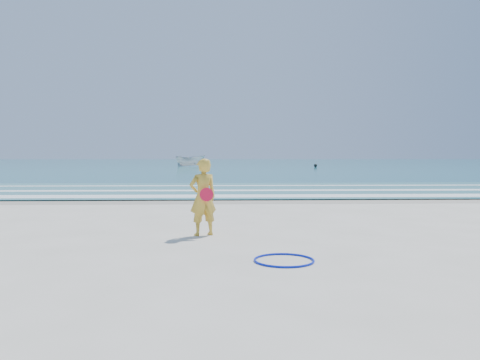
{
  "coord_description": "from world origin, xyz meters",
  "views": [
    {
      "loc": [
        -0.12,
        -7.61,
        1.61
      ],
      "look_at": [
        0.29,
        4.0,
        1.0
      ],
      "focal_mm": 35.0,
      "sensor_mm": 36.0,
      "label": 1
    }
  ],
  "objects": [
    {
      "name": "ground",
      "position": [
        0.0,
        0.0,
        0.0
      ],
      "size": [
        400.0,
        400.0,
        0.0
      ],
      "primitive_type": "plane",
      "color": "silver",
      "rests_on": "ground"
    },
    {
      "name": "wet_sand",
      "position": [
        0.0,
        9.0,
        0.0
      ],
      "size": [
        400.0,
        2.4,
        0.0
      ],
      "primitive_type": "cube",
      "color": "#B2A893",
      "rests_on": "ground"
    },
    {
      "name": "ocean",
      "position": [
        0.0,
        105.0,
        0.02
      ],
      "size": [
        400.0,
        190.0,
        0.04
      ],
      "primitive_type": "cube",
      "color": "#19727F",
      "rests_on": "ground"
    },
    {
      "name": "shallow",
      "position": [
        0.0,
        14.0,
        0.04
      ],
      "size": [
        400.0,
        10.0,
        0.01
      ],
      "primitive_type": "cube",
      "color": "#59B7AD",
      "rests_on": "ocean"
    },
    {
      "name": "foam_near",
      "position": [
        0.0,
        10.3,
        0.05
      ],
      "size": [
        400.0,
        1.4,
        0.01
      ],
      "primitive_type": "cube",
      "color": "white",
      "rests_on": "shallow"
    },
    {
      "name": "foam_mid",
      "position": [
        0.0,
        13.2,
        0.05
      ],
      "size": [
        400.0,
        0.9,
        0.01
      ],
      "primitive_type": "cube",
      "color": "white",
      "rests_on": "shallow"
    },
    {
      "name": "foam_far",
      "position": [
        0.0,
        16.5,
        0.05
      ],
      "size": [
        400.0,
        0.6,
        0.01
      ],
      "primitive_type": "cube",
      "color": "white",
      "rests_on": "shallow"
    },
    {
      "name": "hoop",
      "position": [
        0.8,
        -0.59,
        0.02
      ],
      "size": [
        1.15,
        1.15,
        0.03
      ],
      "primitive_type": "torus",
      "rotation": [
        0.0,
        0.0,
        0.28
      ],
      "color": "#0A1EC4",
      "rests_on": "ground"
    },
    {
      "name": "boat",
      "position": [
        -4.91,
        60.4,
        0.87
      ],
      "size": [
        4.53,
        2.35,
        1.66
      ],
      "primitive_type": "imported",
      "rotation": [
        0.0,
        0.0,
        1.39
      ],
      "color": "silver",
      "rests_on": "ocean"
    },
    {
      "name": "buoy",
      "position": [
        12.38,
        55.29,
        0.27
      ],
      "size": [
        0.45,
        0.45,
        0.45
      ],
      "primitive_type": "sphere",
      "color": "black",
      "rests_on": "ocean"
    },
    {
      "name": "woman",
      "position": [
        -0.53,
        1.77,
        0.77
      ],
      "size": [
        0.66,
        0.56,
        1.55
      ],
      "color": "gold",
      "rests_on": "ground"
    }
  ]
}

